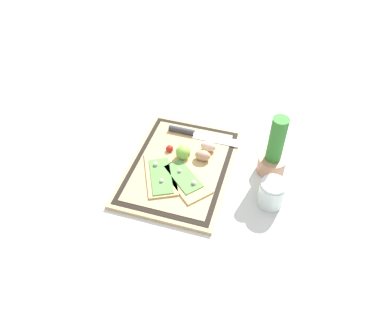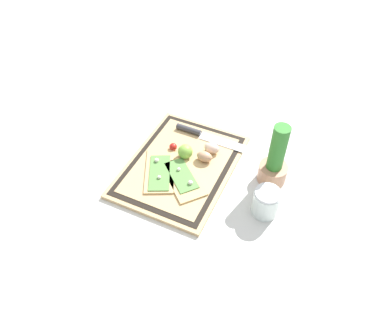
{
  "view_description": "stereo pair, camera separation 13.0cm",
  "coord_description": "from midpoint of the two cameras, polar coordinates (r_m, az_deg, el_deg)",
  "views": [
    {
      "loc": [
        0.85,
        0.3,
        0.98
      ],
      "look_at": [
        0.0,
        0.04,
        0.03
      ],
      "focal_mm": 35.0,
      "sensor_mm": 36.0,
      "label": 1
    },
    {
      "loc": [
        0.81,
        0.42,
        0.98
      ],
      "look_at": [
        0.0,
        0.04,
        0.03
      ],
      "focal_mm": 35.0,
      "sensor_mm": 36.0,
      "label": 2
    }
  ],
  "objects": [
    {
      "name": "pizza_slice_far",
      "position": [
        1.27,
        1.51,
        -2.26
      ],
      "size": [
        0.2,
        0.21,
        0.02
      ],
      "color": "tan",
      "rests_on": "cutting_board"
    },
    {
      "name": "ground_plane",
      "position": [
        1.34,
        1.05,
        -0.58
      ],
      "size": [
        6.0,
        6.0,
        0.0
      ],
      "primitive_type": "plane",
      "color": "silver"
    },
    {
      "name": "egg_pink",
      "position": [
        1.36,
        5.77,
        2.37
      ],
      "size": [
        0.04,
        0.06,
        0.04
      ],
      "primitive_type": "ellipsoid",
      "color": "beige",
      "rests_on": "cutting_board"
    },
    {
      "name": "cherry_tomato_red",
      "position": [
        1.36,
        -0.18,
        2.58
      ],
      "size": [
        0.03,
        0.03,
        0.03
      ],
      "primitive_type": "sphere",
      "color": "red",
      "rests_on": "cutting_board"
    },
    {
      "name": "egg_brown",
      "position": [
        1.33,
        4.72,
        1.07
      ],
      "size": [
        0.04,
        0.06,
        0.04
      ],
      "primitive_type": "ellipsoid",
      "color": "tan",
      "rests_on": "cutting_board"
    },
    {
      "name": "sauce_jar",
      "position": [
        1.22,
        14.21,
        -5.93
      ],
      "size": [
        0.08,
        0.08,
        0.1
      ],
      "color": "silver",
      "rests_on": "ground_plane"
    },
    {
      "name": "cutting_board",
      "position": [
        1.33,
        1.05,
        -0.33
      ],
      "size": [
        0.48,
        0.36,
        0.02
      ],
      "color": "tan",
      "rests_on": "ground_plane"
    },
    {
      "name": "herb_pot",
      "position": [
        1.28,
        15.34,
        0.1
      ],
      "size": [
        0.1,
        0.1,
        0.24
      ],
      "color": "#AD7A5B",
      "rests_on": "ground_plane"
    },
    {
      "name": "knife",
      "position": [
        1.43,
        3.66,
        4.64
      ],
      "size": [
        0.04,
        0.28,
        0.02
      ],
      "color": "silver",
      "rests_on": "cutting_board"
    },
    {
      "name": "pizza_slice_near",
      "position": [
        1.3,
        -2.09,
        -1.09
      ],
      "size": [
        0.23,
        0.18,
        0.02
      ],
      "color": "tan",
      "rests_on": "cutting_board"
    },
    {
      "name": "lime",
      "position": [
        1.33,
        1.72,
        1.85
      ],
      "size": [
        0.05,
        0.05,
        0.05
      ],
      "primitive_type": "sphere",
      "color": "#7FB742",
      "rests_on": "cutting_board"
    }
  ]
}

